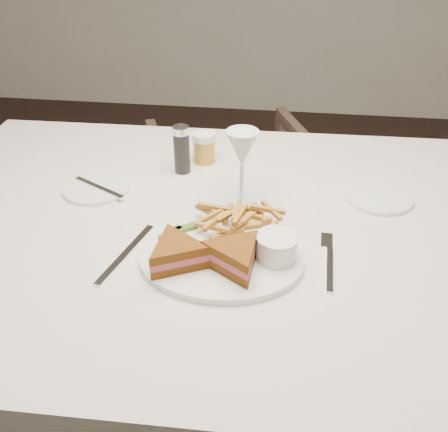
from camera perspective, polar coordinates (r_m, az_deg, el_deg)
ground at (r=1.67m, az=1.43°, el=-20.87°), size 5.00×5.00×0.00m
table at (r=1.33m, az=0.29°, el=-14.25°), size 1.51×1.02×0.75m
chair_far at (r=2.02m, az=1.17°, el=2.34°), size 0.78×0.76×0.63m
table_setting at (r=1.03m, az=0.19°, el=-0.41°), size 0.83×0.61×0.18m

